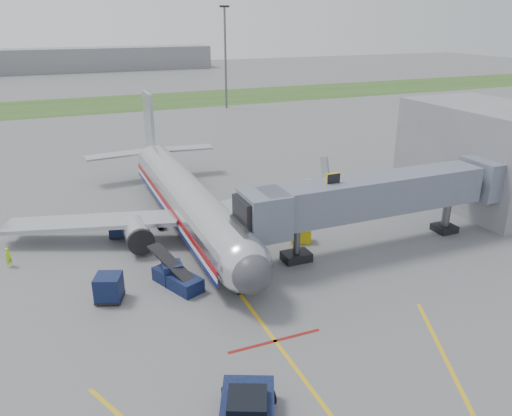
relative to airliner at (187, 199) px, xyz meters
name	(u,v)px	position (x,y,z in m)	size (l,w,h in m)	color
ground	(250,308)	(0.00, -15.25, -2.65)	(400.00, 400.00, 0.00)	#565659
grass_strip	(98,105)	(0.00, 74.75, -2.64)	(300.00, 25.00, 0.01)	#2D4C1E
apron_markings	(302,376)	(0.00, -22.65, -2.64)	(21.52, 50.00, 0.01)	gold
airliner	(187,199)	(0.00, 0.00, 0.00)	(32.10, 35.67, 10.25)	silver
jet_bridge	(373,196)	(12.86, -10.25, 1.82)	(25.30, 4.00, 6.90)	slate
terminal	(485,155)	(30.00, -5.25, 2.35)	(10.00, 16.00, 10.00)	slate
light_mast_right	(225,55)	(25.00, 59.75, 8.13)	(2.00, 0.44, 20.40)	#595B60
distant_terminal	(41,61)	(-10.00, 154.75, 1.35)	(120.00, 14.00, 8.00)	slate
pushback_tug	(247,414)	(-4.00, -24.77, -1.93)	(3.99, 4.81, 1.72)	black
baggage_cart_a	(173,273)	(-3.91, -9.90, -1.85)	(1.52, 1.52, 1.55)	black
baggage_cart_b	(109,288)	(-8.49, -10.69, -1.69)	(2.26, 2.26, 1.88)	black
baggage_cart_c	(119,227)	(-6.23, -0.06, -1.74)	(2.08, 2.08, 1.77)	black
belt_loader	(177,278)	(-3.74, -10.53, -2.05)	(3.15, 5.07, 2.41)	black
ground_power_cart	(301,235)	(7.94, -7.25, -1.99)	(1.96, 1.64, 1.33)	yellow
ramp_worker	(9,257)	(-15.00, -2.56, -1.86)	(0.57, 0.38, 1.57)	#B7E51B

